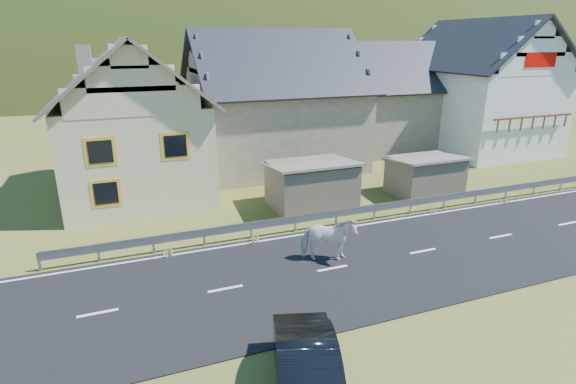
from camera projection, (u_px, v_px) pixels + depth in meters
name	position (u px, v px, depth m)	size (l,w,h in m)	color
ground	(423.00, 252.00, 17.84)	(160.00, 160.00, 0.00)	#384A14
road	(423.00, 252.00, 17.83)	(60.00, 7.00, 0.04)	black
lane_markings	(423.00, 251.00, 17.82)	(60.00, 6.60, 0.01)	silver
guardrail	(375.00, 208.00, 20.91)	(28.10, 0.09, 0.75)	#93969B
shed_left	(311.00, 185.00, 22.56)	(4.30, 3.30, 2.40)	#706453
shed_right	(425.00, 176.00, 24.35)	(3.80, 2.90, 2.20)	#706453
house_cream	(132.00, 113.00, 23.68)	(7.80, 9.80, 8.30)	beige
house_stone_a	(274.00, 95.00, 29.29)	(10.80, 9.80, 8.90)	gray
house_stone_b	(388.00, 92.00, 34.57)	(9.80, 8.80, 8.10)	gray
house_white	(479.00, 82.00, 33.67)	(8.80, 10.80, 9.70)	white
mountain	(157.00, 112.00, 185.23)	(440.00, 280.00, 260.00)	#273816
horse	(328.00, 239.00, 16.82)	(2.07, 0.94, 1.75)	silver
car	(308.00, 375.00, 10.31)	(1.46, 4.18, 1.38)	black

